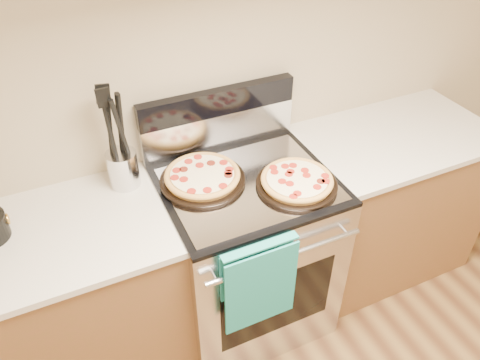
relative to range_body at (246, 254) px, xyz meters
name	(u,v)px	position (x,y,z in m)	size (l,w,h in m)	color
wall_back	(213,60)	(0.00, 0.35, 0.90)	(4.00, 4.00, 0.00)	tan
range_body	(246,254)	(0.00, 0.00, 0.00)	(0.76, 0.68, 0.90)	#B7B7BC
oven_window	(277,303)	(0.00, -0.34, 0.00)	(0.56, 0.01, 0.40)	black
cooktop	(246,183)	(0.00, 0.00, 0.46)	(0.76, 0.68, 0.02)	black
backsplash_lower	(219,130)	(0.00, 0.31, 0.56)	(0.76, 0.06, 0.18)	silver
backsplash_upper	(218,102)	(0.00, 0.31, 0.71)	(0.76, 0.06, 0.12)	black
oven_handle	(286,257)	(0.00, -0.38, 0.35)	(0.03, 0.03, 0.70)	silver
dish_towel	(259,283)	(-0.12, -0.38, 0.25)	(0.32, 0.05, 0.42)	#1A827D
foil_sheet	(249,184)	(0.00, -0.03, 0.47)	(0.70, 0.55, 0.01)	gray
cabinet_left	(66,312)	(-0.88, 0.03, -0.01)	(1.00, 0.62, 0.88)	brown
countertop_left	(39,240)	(-0.88, 0.03, 0.45)	(1.02, 0.64, 0.03)	beige
cabinet_right	(382,204)	(0.88, 0.03, -0.01)	(1.00, 0.62, 0.88)	brown
countertop_right	(398,137)	(0.88, 0.03, 0.45)	(1.02, 0.64, 0.03)	beige
pepperoni_pizza_back	(202,177)	(-0.18, 0.07, 0.50)	(0.37, 0.37, 0.05)	#BB7B39
pepperoni_pizza_front	(297,182)	(0.18, -0.13, 0.50)	(0.35, 0.35, 0.05)	#BB7B39
utensil_crock	(123,169)	(-0.49, 0.22, 0.54)	(0.13, 0.13, 0.16)	silver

